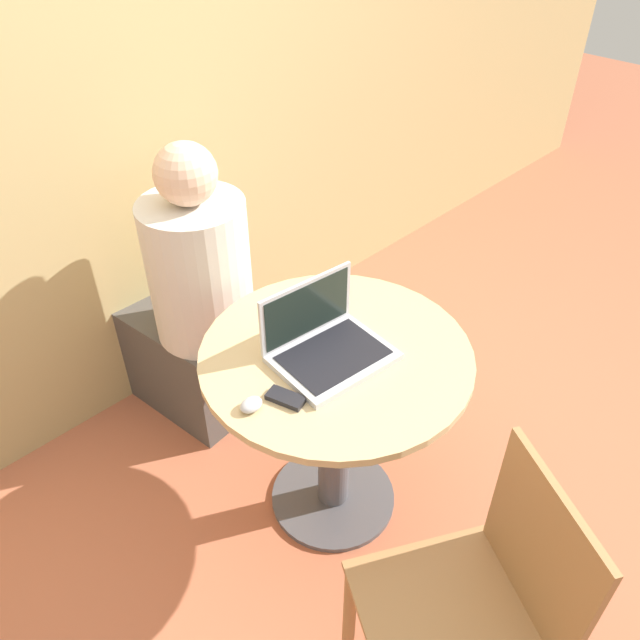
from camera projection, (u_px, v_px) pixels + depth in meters
The scene contains 8 objects.
ground_plane at pixel (333, 498), 2.26m from camera, with size 12.00×12.00×0.00m, color #B26042.
back_wall at pixel (115, 68), 2.01m from camera, with size 7.00×0.05×2.60m.
round_table at pixel (335, 400), 1.95m from camera, with size 0.81×0.81×0.70m.
laptop at pixel (326, 343), 1.79m from camera, with size 0.35×0.28×0.21m.
cell_phone at pixel (286, 398), 1.67m from camera, with size 0.08×0.11×0.02m.
computer_mouse at pixel (251, 405), 1.64m from camera, with size 0.06×0.05×0.03m.
chair_empty at pixel (473, 611), 1.47m from camera, with size 0.55×0.55×0.87m.
person_seated at pixel (195, 313), 2.34m from camera, with size 0.40×0.58×1.16m.
Camera 1 is at (-1.00, -0.94, 1.91)m, focal length 35.00 mm.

